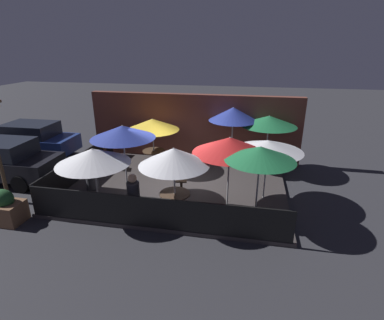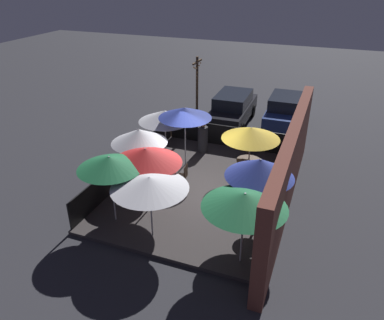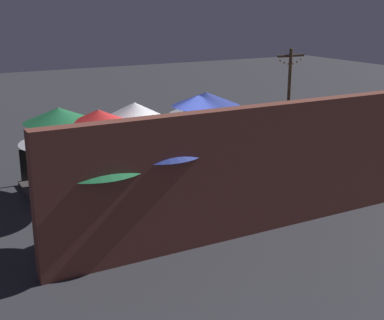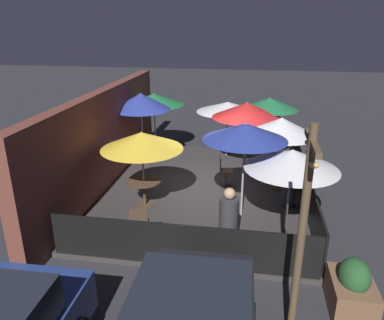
{
  "view_description": "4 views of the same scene",
  "coord_description": "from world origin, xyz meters",
  "views": [
    {
      "loc": [
        2.42,
        -9.7,
        4.93
      ],
      "look_at": [
        0.64,
        -0.52,
        1.35
      ],
      "focal_mm": 28.0,
      "sensor_mm": 36.0,
      "label": 1
    },
    {
      "loc": [
        11.06,
        3.95,
        7.36
      ],
      "look_at": [
        0.18,
        -0.21,
        1.3
      ],
      "focal_mm": 35.0,
      "sensor_mm": 36.0,
      "label": 2
    },
    {
      "loc": [
        6.49,
        12.57,
        5.15
      ],
      "look_at": [
        -0.29,
        0.15,
        0.97
      ],
      "focal_mm": 50.0,
      "sensor_mm": 36.0,
      "label": 3
    },
    {
      "loc": [
        -10.19,
        -1.29,
        4.88
      ],
      "look_at": [
        -0.64,
        0.3,
        1.25
      ],
      "focal_mm": 35.0,
      "sensor_mm": 36.0,
      "label": 4
    }
  ],
  "objects": [
    {
      "name": "planter_box",
      "position": [
        -4.47,
        -3.18,
        0.45
      ],
      "size": [
        1.03,
        0.72,
        1.05
      ],
      "color": "brown",
      "rests_on": "ground_plane"
    },
    {
      "name": "ground_plane",
      "position": [
        0.0,
        0.0,
        0.0
      ],
      "size": [
        60.0,
        60.0,
        0.0
      ],
      "primitive_type": "plane",
      "color": "#2D2D33"
    },
    {
      "name": "patio_umbrella_2",
      "position": [
        -1.36,
        1.49,
        1.98
      ],
      "size": [
        2.15,
        2.15,
        2.08
      ],
      "color": "#B2B2B7",
      "rests_on": "patio_deck"
    },
    {
      "name": "patio_umbrella_5",
      "position": [
        1.91,
        -1.09,
        2.13
      ],
      "size": [
        2.28,
        2.28,
        2.26
      ],
      "color": "#B2B2B7",
      "rests_on": "patio_deck"
    },
    {
      "name": "fence_side_left",
      "position": [
        -3.83,
        0.0,
        0.59
      ],
      "size": [
        0.05,
        5.55,
        0.95
      ],
      "color": "black",
      "rests_on": "patio_deck"
    },
    {
      "name": "patron_1",
      "position": [
        -0.74,
        -2.36,
        0.75
      ],
      "size": [
        0.52,
        0.52,
        1.38
      ],
      "rotation": [
        0.0,
        0.0,
        2.32
      ],
      "color": "#333338",
      "rests_on": "patio_deck"
    },
    {
      "name": "dining_table_0",
      "position": [
        0.44,
        -2.11,
        0.73
      ],
      "size": [
        0.9,
        0.9,
        0.77
      ],
      "color": "#4C3828",
      "rests_on": "patio_deck"
    },
    {
      "name": "patio_deck",
      "position": [
        0.0,
        0.0,
        0.06
      ],
      "size": [
        7.74,
        5.75,
        0.12
      ],
      "color": "#383333",
      "rests_on": "ground_plane"
    },
    {
      "name": "patio_umbrella_6",
      "position": [
        2.79,
        -1.83,
        2.18
      ],
      "size": [
        1.97,
        1.97,
        2.27
      ],
      "color": "#B2B2B7",
      "rests_on": "patio_deck"
    },
    {
      "name": "patio_umbrella_7",
      "position": [
        -1.47,
        -1.13,
        2.37
      ],
      "size": [
        2.07,
        2.07,
        2.46
      ],
      "color": "#B2B2B7",
      "rests_on": "patio_deck"
    },
    {
      "name": "patio_chair_0",
      "position": [
        -3.2,
        1.06,
        0.64
      ],
      "size": [
        0.48,
        0.48,
        0.95
      ],
      "rotation": [
        0.0,
        0.0,
        0.23
      ],
      "color": "#4C3828",
      "rests_on": "patio_deck"
    },
    {
      "name": "parked_car_1",
      "position": [
        -7.4,
        1.96,
        0.84
      ],
      "size": [
        4.0,
        1.84,
        1.62
      ],
      "rotation": [
        0.0,
        0.0,
        0.01
      ],
      "color": "navy",
      "rests_on": "ground_plane"
    },
    {
      "name": "fence_front",
      "position": [
        0.0,
        -2.83,
        0.59
      ],
      "size": [
        7.54,
        0.05,
        0.95
      ],
      "color": "black",
      "rests_on": "patio_deck"
    },
    {
      "name": "patio_umbrella_1",
      "position": [
        1.78,
        2.45,
        2.32
      ],
      "size": [
        1.99,
        1.99,
        2.48
      ],
      "color": "#B2B2B7",
      "rests_on": "patio_deck"
    },
    {
      "name": "building_wall",
      "position": [
        0.0,
        3.1,
        1.49
      ],
      "size": [
        9.34,
        0.36,
        2.98
      ],
      "color": "brown",
      "rests_on": "ground_plane"
    },
    {
      "name": "patio_umbrella_0",
      "position": [
        0.44,
        -2.11,
        2.03
      ],
      "size": [
        2.02,
        2.02,
        2.16
      ],
      "color": "#B2B2B7",
      "rests_on": "patio_deck"
    },
    {
      "name": "patio_umbrella_4",
      "position": [
        3.22,
        2.38,
        2.11
      ],
      "size": [
        2.23,
        2.23,
        2.2
      ],
      "color": "#B2B2B7",
      "rests_on": "patio_deck"
    },
    {
      "name": "parked_car_0",
      "position": [
        -6.8,
        -0.64,
        0.85
      ],
      "size": [
        4.47,
        1.86,
        1.62
      ],
      "rotation": [
        0.0,
        0.0,
        0.02
      ],
      "color": "black",
      "rests_on": "ground_plane"
    },
    {
      "name": "patio_umbrella_3",
      "position": [
        3.08,
        -0.38,
        1.96
      ],
      "size": [
        2.25,
        2.25,
        2.02
      ],
      "color": "#B2B2B7",
      "rests_on": "patio_deck"
    },
    {
      "name": "dining_table_2",
      "position": [
        -1.36,
        1.49,
        0.71
      ],
      "size": [
        0.93,
        0.93,
        0.75
      ],
      "color": "#4C3828",
      "rests_on": "patio_deck"
    },
    {
      "name": "patron_0",
      "position": [
        -2.9,
        -0.89,
        0.74
      ],
      "size": [
        0.6,
        0.6,
        1.4
      ],
      "rotation": [
        0.0,
        0.0,
        2.44
      ],
      "color": "#333338",
      "rests_on": "patio_deck"
    },
    {
      "name": "patio_chair_1",
      "position": [
        0.28,
        -0.53,
        0.65
      ],
      "size": [
        0.44,
        0.44,
        0.95
      ],
      "rotation": [
        0.0,
        0.0,
        -1.47
      ],
      "color": "#4C3828",
      "rests_on": "patio_deck"
    },
    {
      "name": "dining_table_1",
      "position": [
        1.78,
        2.45,
        0.72
      ],
      "size": [
        0.83,
        0.83,
        0.76
      ],
      "color": "#4C3828",
      "rests_on": "patio_deck"
    },
    {
      "name": "patio_umbrella_8",
      "position": [
        -1.97,
        -2.23,
        1.91
      ],
      "size": [
        2.17,
        2.17,
        2.03
      ],
      "color": "#B2B2B7",
      "rests_on": "patio_deck"
    }
  ]
}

